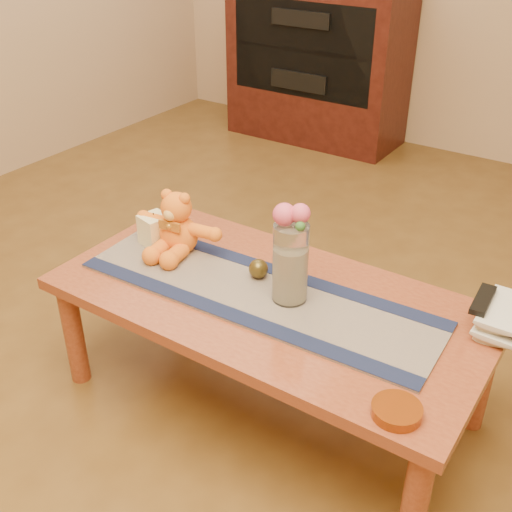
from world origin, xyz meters
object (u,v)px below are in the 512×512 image
Objects in this scene: teddy_bear at (178,222)px; pillar_candle at (155,230)px; bronze_ball at (258,269)px; glass_vase at (290,263)px; book_bottom at (479,319)px; tv_remote at (483,300)px; amber_dish at (397,411)px.

teddy_bear is 2.87× the size of pillar_candle.
bronze_ball is (0.34, 0.00, -0.08)m from teddy_bear.
pillar_candle is 0.44m from bronze_ball.
pillar_candle is 0.43× the size of glass_vase.
glass_vase reaches higher than bronze_ball.
teddy_bear is 1.43× the size of book_bottom.
glass_vase is 1.62× the size of tv_remote.
book_bottom is 0.08m from tv_remote.
amber_dish is at bearing -27.56° from bronze_ball.
glass_vase is 0.19m from bronze_ball.
pillar_candle is 0.50× the size of book_bottom.
bronze_ball is (0.44, 0.02, -0.02)m from pillar_candle.
tv_remote is (0.68, 0.16, 0.04)m from bronze_ball.
bronze_ball is 0.29× the size of book_bottom.
tv_remote reaches higher than amber_dish.
book_bottom is 1.39× the size of tv_remote.
pillar_candle is at bearing -174.09° from tv_remote.
teddy_bear is 0.49m from glass_vase.
bronze_ball reaches higher than amber_dish.
book_bottom is at bearing 9.67° from pillar_candle.
book_bottom is (1.02, 0.18, -0.11)m from teddy_bear.
tv_remote is (1.12, 0.18, 0.02)m from pillar_candle.
bronze_ball is at bearing -171.98° from book_bottom.
book_bottom is at bearing 90.00° from tv_remote.
glass_vase reaches higher than teddy_bear.
amber_dish is at bearing -26.40° from teddy_bear.
glass_vase is at bearing -163.52° from book_bottom.
bronze_ball is 0.71m from tv_remote.
glass_vase is (0.49, -0.05, 0.02)m from teddy_bear.
pillar_candle is 0.69× the size of tv_remote.
book_bottom is 0.51m from amber_dish.
glass_vase is at bearing -3.15° from pillar_candle.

